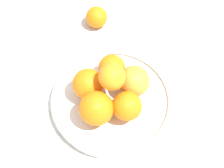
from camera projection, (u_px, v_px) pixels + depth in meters
The scene contains 4 objects.
ground_plane at pixel (112, 103), 0.82m from camera, with size 4.00×4.00×0.00m, color beige.
fruit_bowl at pixel (112, 100), 0.81m from camera, with size 0.31×0.31×0.03m.
orange_pile at pixel (110, 89), 0.75m from camera, with size 0.20×0.19×0.13m.
stray_orange at pixel (97, 17), 0.93m from camera, with size 0.07×0.07×0.07m, color orange.
Camera 1 is at (-0.15, -0.36, 0.72)m, focal length 50.00 mm.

